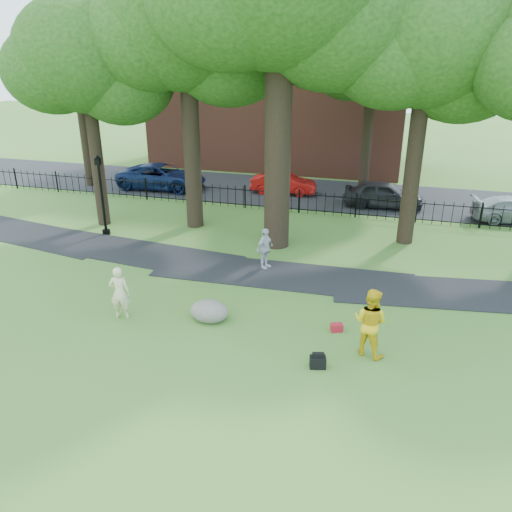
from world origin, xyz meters
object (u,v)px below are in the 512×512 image
(boulder, at_px, (209,310))
(red_sedan, at_px, (283,183))
(woman, at_px, (120,293))
(lamppost, at_px, (102,197))
(man, at_px, (370,322))

(boulder, bearing_deg, red_sedan, 94.35)
(woman, xyz_separation_m, lamppost, (-4.80, 6.86, 0.94))
(boulder, xyz_separation_m, red_sedan, (-1.18, 15.56, 0.27))
(woman, bearing_deg, red_sedan, -111.27)
(woman, distance_m, red_sedan, 16.27)
(man, distance_m, lamppost, 14.39)
(woman, relative_size, man, 0.87)
(lamppost, bearing_deg, boulder, -50.77)
(man, xyz_separation_m, red_sedan, (-6.25, 16.11, -0.39))
(lamppost, height_order, red_sedan, lamppost)
(red_sedan, bearing_deg, man, -160.59)
(man, relative_size, red_sedan, 0.53)
(man, relative_size, boulder, 1.64)
(woman, distance_m, boulder, 2.92)
(man, relative_size, lamppost, 0.55)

